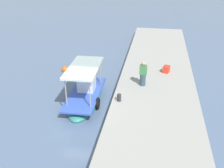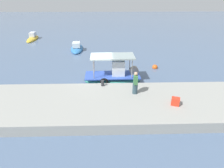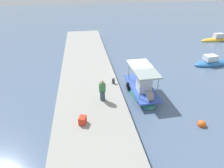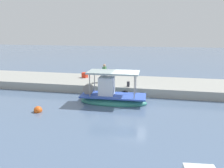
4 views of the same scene
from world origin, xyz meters
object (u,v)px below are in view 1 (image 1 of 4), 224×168
cargo_crate (166,69)px  marker_buoy (65,70)px  mooring_bollard (119,98)px  main_fishing_boat (86,94)px  fisherman_near_bollard (143,75)px

cargo_crate → marker_buoy: size_ratio=0.90×
marker_buoy → mooring_bollard: bearing=-136.4°
mooring_bollard → marker_buoy: (5.45, 5.18, -0.84)m
main_fishing_boat → mooring_bollard: size_ratio=11.63×
mooring_bollard → cargo_crate: 5.52m
main_fishing_boat → fisherman_near_bollard: bearing=-68.0°
cargo_crate → marker_buoy: 8.04m
main_fishing_boat → cargo_crate: bearing=-52.9°
fisherman_near_bollard → cargo_crate: fisherman_near_bollard is taller
main_fishing_boat → mooring_bollard: bearing=-112.3°
fisherman_near_bollard → marker_buoy: fisherman_near_bollard is taller
mooring_bollard → marker_buoy: 7.57m
main_fishing_boat → marker_buoy: bearing=32.7°
mooring_bollard → cargo_crate: (4.77, -2.78, 0.03)m
cargo_crate → fisherman_near_bollard: bearing=147.2°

